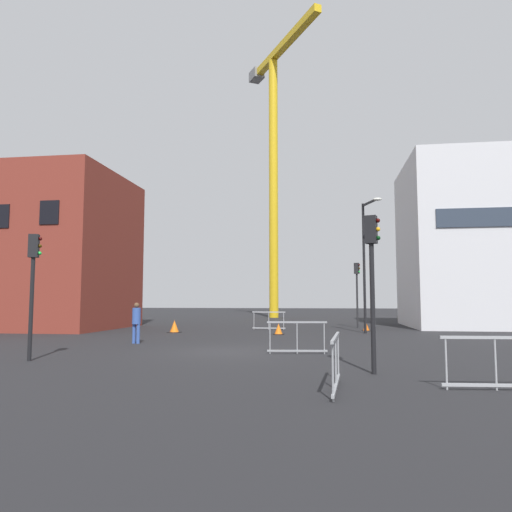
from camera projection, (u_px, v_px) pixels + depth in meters
The scene contains 16 objects.
ground at pixel (231, 351), 16.87m from camera, with size 160.00×160.00×0.00m, color black.
brick_building at pixel (45, 252), 30.46m from camera, with size 9.64×8.75×9.59m.
office_block at pixel (503, 244), 31.74m from camera, with size 12.42×9.23×10.93m.
construction_crane at pixel (274, 147), 48.85m from camera, with size 8.24×12.97×27.26m.
streetlamp_tall at pixel (366, 255), 25.91m from camera, with size 0.89×1.89×7.03m.
traffic_light_corner at pixel (372, 267), 12.02m from camera, with size 0.39×0.31×3.91m.
traffic_light_near at pixel (357, 284), 30.85m from camera, with size 0.39×0.34×4.14m.
traffic_light_island at pixel (33, 275), 14.51m from camera, with size 0.39×0.32×3.78m.
pedestrian_walking at pixel (136, 320), 19.96m from camera, with size 0.34×0.34×1.68m.
safety_barrier_rear at pixel (269, 320), 28.81m from camera, with size 1.99×0.07×1.08m.
safety_barrier_front at pixel (336, 361), 9.80m from camera, with size 0.23×2.55×1.08m.
safety_barrier_mid_span at pixel (297, 337), 16.19m from camera, with size 2.01×0.30×1.08m.
safety_barrier_right_run at pixel (496, 362), 9.73m from camera, with size 2.16×0.22×1.08m.
traffic_cone_on_verge at pixel (279, 329), 24.97m from camera, with size 0.56×0.56×0.56m.
traffic_cone_by_barrier at pixel (174, 327), 26.41m from camera, with size 0.66×0.66×0.67m.
traffic_cone_orange at pixel (366, 327), 27.76m from camera, with size 0.49×0.49×0.50m.
Camera 1 is at (3.30, -16.81, 1.83)m, focal length 33.92 mm.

